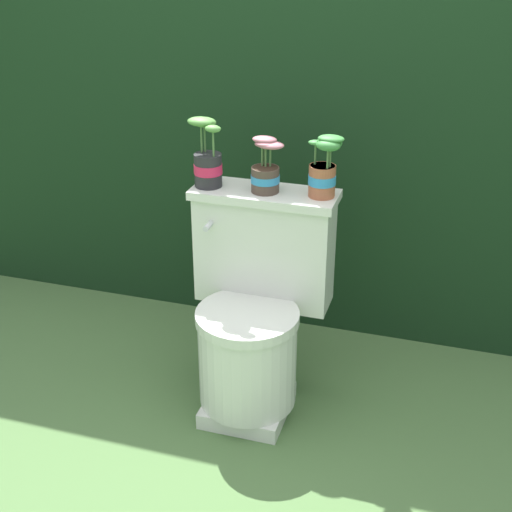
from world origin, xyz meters
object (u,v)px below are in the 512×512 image
at_px(potted_plant_left, 207,159).
at_px(potted_plant_middle, 324,169).
at_px(toilet, 255,313).
at_px(potted_plant_midleft, 266,170).

distance_m(potted_plant_left, potted_plant_middle, 0.41).
height_order(toilet, potted_plant_midleft, potted_plant_midleft).
bearing_deg(potted_plant_left, potted_plant_middle, 2.08).
distance_m(potted_plant_midleft, potted_plant_middle, 0.20).
bearing_deg(toilet, potted_plant_left, 151.74).
relative_size(potted_plant_left, potted_plant_midleft, 1.28).
bearing_deg(potted_plant_midleft, potted_plant_middle, 2.09).
relative_size(potted_plant_left, potted_plant_middle, 1.11).
bearing_deg(potted_plant_middle, toilet, -148.42).
bearing_deg(potted_plant_left, toilet, -28.26).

